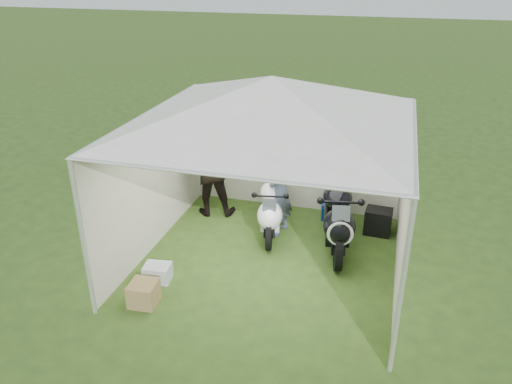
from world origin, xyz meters
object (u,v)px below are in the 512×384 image
paddock_stand (333,211)px  crate_0 (158,273)px  motorcycle_black (337,215)px  canopy_tent (272,105)px  crate_1 (144,293)px  person_dark_jacket (210,167)px  motorcycle_white (271,206)px  equipment_box (378,221)px  person_blue_jacket (280,191)px

paddock_stand → crate_0: size_ratio=1.09×
motorcycle_black → crate_0: size_ratio=5.62×
canopy_tent → crate_1: bearing=-130.7°
person_dark_jacket → crate_1: bearing=78.1°
paddock_stand → motorcycle_white: bearing=-140.4°
canopy_tent → motorcycle_black: 2.29m
equipment_box → motorcycle_black: bearing=-134.4°
crate_0 → motorcycle_black: bearing=34.9°
motorcycle_white → crate_1: 2.80m
motorcycle_white → canopy_tent: bearing=-87.8°
person_blue_jacket → motorcycle_white: bearing=-58.6°
canopy_tent → motorcycle_white: canopy_tent is taller
paddock_stand → equipment_box: (0.85, -0.32, 0.07)m
motorcycle_white → equipment_box: (1.84, 0.50, -0.29)m
equipment_box → crate_1: (-3.08, -2.99, -0.06)m
person_dark_jacket → person_blue_jacket: size_ratio=1.16×
canopy_tent → person_blue_jacket: (-0.05, 0.89, -1.77)m
equipment_box → crate_0: bearing=-142.5°
crate_0 → crate_1: (0.07, -0.58, 0.04)m
motorcycle_white → crate_1: (-1.24, -2.49, -0.35)m
motorcycle_black → crate_1: bearing=-146.5°
canopy_tent → paddock_stand: 3.03m
canopy_tent → paddock_stand: canopy_tent is taller
person_dark_jacket → crate_0: size_ratio=4.76×
person_dark_jacket → equipment_box: person_dark_jacket is taller
person_blue_jacket → equipment_box: size_ratio=3.52×
motorcycle_white → motorcycle_black: 1.19m
motorcycle_black → motorcycle_white: bearing=161.1°
person_blue_jacket → person_dark_jacket: bearing=-95.3°
paddock_stand → person_blue_jacket: size_ratio=0.27×
canopy_tent → motorcycle_black: (0.99, 0.65, -1.96)m
crate_1 → motorcycle_white: bearing=63.6°
motorcycle_black → crate_0: 3.06m
equipment_box → crate_0: (-3.15, -2.41, -0.10)m
person_dark_jacket → crate_0: bearing=76.7°
motorcycle_black → crate_1: (-2.41, -2.31, -0.44)m
motorcycle_black → crate_1: 3.37m
crate_1 → person_dark_jacket: bearing=91.2°
person_dark_jacket → equipment_box: (3.14, 0.04, -0.71)m
equipment_box → crate_1: bearing=-135.8°
person_dark_jacket → equipment_box: size_ratio=4.10×
motorcycle_black → paddock_stand: (-0.18, 1.00, -0.45)m
paddock_stand → crate_1: (-2.23, -3.31, 0.01)m
motorcycle_white → paddock_stand: motorcycle_white is taller
motorcycle_black → person_blue_jacket: size_ratio=1.38×
canopy_tent → person_dark_jacket: size_ratio=3.00×
motorcycle_white → crate_0: motorcycle_white is taller
person_blue_jacket → crate_0: (-1.45, -1.97, -0.68)m
person_dark_jacket → crate_0: (-0.00, -2.37, -0.81)m
canopy_tent → crate_1: canopy_tent is taller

